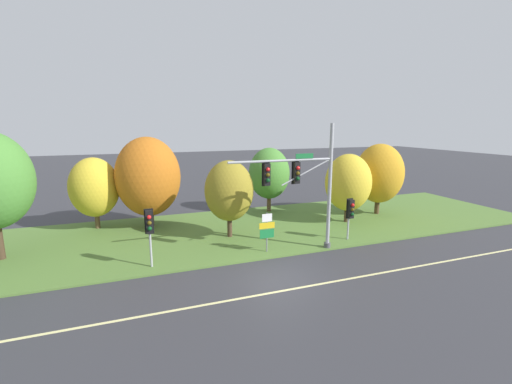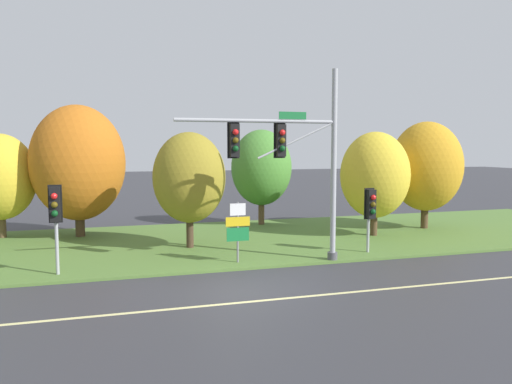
{
  "view_description": "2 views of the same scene",
  "coord_description": "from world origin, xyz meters",
  "px_view_note": "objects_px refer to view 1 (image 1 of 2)",
  "views": [
    {
      "loc": [
        -6.43,
        -14.51,
        7.62
      ],
      "look_at": [
        0.35,
        4.02,
        3.66
      ],
      "focal_mm": 24.0,
      "sensor_mm": 36.0,
      "label": 1
    },
    {
      "loc": [
        -4.09,
        -15.17,
        4.63
      ],
      "look_at": [
        1.54,
        3.35,
        2.86
      ],
      "focal_mm": 35.0,
      "sensor_mm": 36.0,
      "label": 2
    }
  ],
  "objects_px": {
    "pedestrian_signal_further_along": "(149,226)",
    "tree_behind_signpost": "(148,177)",
    "tree_mid_verge": "(229,191)",
    "tree_right_far": "(348,183)",
    "tree_left_of_mast": "(94,187)",
    "traffic_signal_mast": "(305,181)",
    "tree_tall_centre": "(269,174)",
    "tree_furthest_back": "(379,174)",
    "pedestrian_signal_near_kerb": "(351,211)",
    "route_sign_post": "(267,229)"
  },
  "relations": [
    {
      "from": "pedestrian_signal_near_kerb",
      "to": "tree_tall_centre",
      "type": "bearing_deg",
      "value": 103.1
    },
    {
      "from": "tree_mid_verge",
      "to": "tree_furthest_back",
      "type": "relative_size",
      "value": 0.88
    },
    {
      "from": "pedestrian_signal_further_along",
      "to": "tree_furthest_back",
      "type": "xyz_separation_m",
      "value": [
        18.67,
        5.07,
        1.1
      ]
    },
    {
      "from": "tree_tall_centre",
      "to": "tree_right_far",
      "type": "xyz_separation_m",
      "value": [
        4.41,
        -5.15,
        -0.22
      ]
    },
    {
      "from": "pedestrian_signal_near_kerb",
      "to": "tree_mid_verge",
      "type": "xyz_separation_m",
      "value": [
        -7.16,
        3.4,
        1.18
      ]
    },
    {
      "from": "tree_mid_verge",
      "to": "tree_right_far",
      "type": "height_order",
      "value": "tree_right_far"
    },
    {
      "from": "tree_left_of_mast",
      "to": "tree_behind_signpost",
      "type": "height_order",
      "value": "tree_behind_signpost"
    },
    {
      "from": "route_sign_post",
      "to": "tree_behind_signpost",
      "type": "distance_m",
      "value": 10.25
    },
    {
      "from": "pedestrian_signal_near_kerb",
      "to": "tree_left_of_mast",
      "type": "bearing_deg",
      "value": 151.44
    },
    {
      "from": "tree_behind_signpost",
      "to": "tree_right_far",
      "type": "bearing_deg",
      "value": -15.77
    },
    {
      "from": "pedestrian_signal_near_kerb",
      "to": "tree_mid_verge",
      "type": "distance_m",
      "value": 8.02
    },
    {
      "from": "pedestrian_signal_near_kerb",
      "to": "tree_right_far",
      "type": "bearing_deg",
      "value": 57.74
    },
    {
      "from": "traffic_signal_mast",
      "to": "tree_behind_signpost",
      "type": "bearing_deg",
      "value": 134.31
    },
    {
      "from": "pedestrian_signal_near_kerb",
      "to": "tree_left_of_mast",
      "type": "distance_m",
      "value": 17.93
    },
    {
      "from": "tree_furthest_back",
      "to": "route_sign_post",
      "type": "bearing_deg",
      "value": -157.56
    },
    {
      "from": "tree_tall_centre",
      "to": "tree_furthest_back",
      "type": "relative_size",
      "value": 0.93
    },
    {
      "from": "tree_mid_verge",
      "to": "traffic_signal_mast",
      "type": "bearing_deg",
      "value": -50.21
    },
    {
      "from": "tree_tall_centre",
      "to": "tree_right_far",
      "type": "height_order",
      "value": "tree_tall_centre"
    },
    {
      "from": "tree_tall_centre",
      "to": "pedestrian_signal_further_along",
      "type": "bearing_deg",
      "value": -139.02
    },
    {
      "from": "tree_left_of_mast",
      "to": "tree_tall_centre",
      "type": "distance_m",
      "value": 13.66
    },
    {
      "from": "tree_left_of_mast",
      "to": "tree_tall_centre",
      "type": "bearing_deg",
      "value": 1.32
    },
    {
      "from": "tree_left_of_mast",
      "to": "tree_furthest_back",
      "type": "distance_m",
      "value": 22.25
    },
    {
      "from": "traffic_signal_mast",
      "to": "tree_mid_verge",
      "type": "height_order",
      "value": "traffic_signal_mast"
    },
    {
      "from": "pedestrian_signal_near_kerb",
      "to": "pedestrian_signal_further_along",
      "type": "relative_size",
      "value": 0.87
    },
    {
      "from": "route_sign_post",
      "to": "tree_behind_signpost",
      "type": "xyz_separation_m",
      "value": [
        -6.18,
        7.85,
        2.29
      ]
    },
    {
      "from": "tree_furthest_back",
      "to": "pedestrian_signal_near_kerb",
      "type": "bearing_deg",
      "value": -141.65
    },
    {
      "from": "route_sign_post",
      "to": "tree_right_far",
      "type": "relative_size",
      "value": 0.45
    },
    {
      "from": "tree_behind_signpost",
      "to": "tree_furthest_back",
      "type": "height_order",
      "value": "tree_behind_signpost"
    },
    {
      "from": "tree_mid_verge",
      "to": "tree_tall_centre",
      "type": "xyz_separation_m",
      "value": [
        5.1,
        5.47,
        0.16
      ]
    },
    {
      "from": "pedestrian_signal_further_along",
      "to": "tree_mid_verge",
      "type": "bearing_deg",
      "value": 33.9
    },
    {
      "from": "pedestrian_signal_further_along",
      "to": "tree_left_of_mast",
      "type": "xyz_separation_m",
      "value": [
        -3.27,
        8.71,
        0.7
      ]
    },
    {
      "from": "traffic_signal_mast",
      "to": "tree_behind_signpost",
      "type": "height_order",
      "value": "traffic_signal_mast"
    },
    {
      "from": "tree_left_of_mast",
      "to": "tree_behind_signpost",
      "type": "relative_size",
      "value": 0.78
    },
    {
      "from": "pedestrian_signal_further_along",
      "to": "tree_behind_signpost",
      "type": "height_order",
      "value": "tree_behind_signpost"
    },
    {
      "from": "pedestrian_signal_near_kerb",
      "to": "pedestrian_signal_further_along",
      "type": "xyz_separation_m",
      "value": [
        -12.45,
        -0.15,
        0.36
      ]
    },
    {
      "from": "traffic_signal_mast",
      "to": "tree_right_far",
      "type": "height_order",
      "value": "traffic_signal_mast"
    },
    {
      "from": "traffic_signal_mast",
      "to": "pedestrian_signal_further_along",
      "type": "bearing_deg",
      "value": 176.41
    },
    {
      "from": "traffic_signal_mast",
      "to": "tree_tall_centre",
      "type": "relative_size",
      "value": 1.37
    },
    {
      "from": "tree_left_of_mast",
      "to": "tree_mid_verge",
      "type": "bearing_deg",
      "value": -31.06
    },
    {
      "from": "tree_tall_centre",
      "to": "tree_furthest_back",
      "type": "bearing_deg",
      "value": -25.47
    },
    {
      "from": "route_sign_post",
      "to": "tree_furthest_back",
      "type": "xyz_separation_m",
      "value": [
        12.07,
        4.99,
        2.01
      ]
    },
    {
      "from": "tree_mid_verge",
      "to": "tree_furthest_back",
      "type": "height_order",
      "value": "tree_furthest_back"
    },
    {
      "from": "traffic_signal_mast",
      "to": "pedestrian_signal_near_kerb",
      "type": "height_order",
      "value": "traffic_signal_mast"
    },
    {
      "from": "route_sign_post",
      "to": "tree_right_far",
      "type": "bearing_deg",
      "value": 24.79
    },
    {
      "from": "tree_behind_signpost",
      "to": "tree_tall_centre",
      "type": "xyz_separation_m",
      "value": [
        9.96,
        1.09,
        -0.4
      ]
    },
    {
      "from": "traffic_signal_mast",
      "to": "tree_mid_verge",
      "type": "bearing_deg",
      "value": 129.79
    },
    {
      "from": "tree_mid_verge",
      "to": "tree_left_of_mast",
      "type": "bearing_deg",
      "value": 148.94
    },
    {
      "from": "traffic_signal_mast",
      "to": "pedestrian_signal_further_along",
      "type": "relative_size",
      "value": 2.36
    },
    {
      "from": "tree_tall_centre",
      "to": "tree_mid_verge",
      "type": "bearing_deg",
      "value": -132.99
    },
    {
      "from": "tree_right_far",
      "to": "tree_behind_signpost",
      "type": "bearing_deg",
      "value": 164.23
    }
  ]
}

